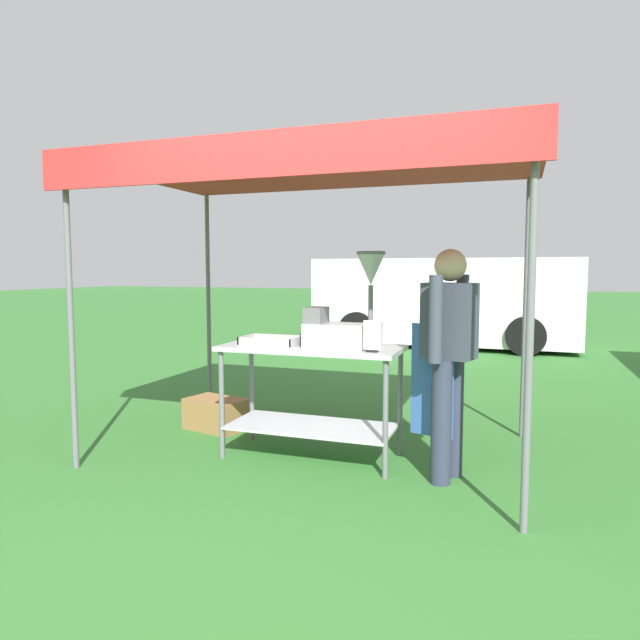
% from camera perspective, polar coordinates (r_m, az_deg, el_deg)
% --- Properties ---
extents(ground_plane, '(70.00, 70.00, 0.00)m').
position_cam_1_polar(ground_plane, '(9.03, 11.31, -4.40)').
color(ground_plane, '#33702D').
extents(stall_canopy, '(3.34, 2.14, 2.30)m').
position_cam_1_polar(stall_canopy, '(4.48, -0.45, 14.76)').
color(stall_canopy, slate).
rests_on(stall_canopy, ground).
extents(donut_cart, '(1.40, 0.62, 0.88)m').
position_cam_1_polar(donut_cart, '(4.40, -0.87, -5.74)').
color(donut_cart, '#B7B7BC').
rests_on(donut_cart, ground).
extents(donut_tray, '(0.44, 0.29, 0.07)m').
position_cam_1_polar(donut_tray, '(4.39, -5.02, -2.29)').
color(donut_tray, '#B7B7BC').
rests_on(donut_tray, donut_cart).
extents(donut_fryer, '(0.61, 0.28, 0.72)m').
position_cam_1_polar(donut_fryer, '(4.25, 2.75, 0.27)').
color(donut_fryer, '#B7B7BC').
rests_on(donut_fryer, donut_cart).
extents(menu_sign, '(0.13, 0.05, 0.23)m').
position_cam_1_polar(menu_sign, '(4.03, 5.32, -1.91)').
color(menu_sign, black).
rests_on(menu_sign, donut_cart).
extents(vendor, '(0.47, 0.53, 1.61)m').
position_cam_1_polar(vendor, '(3.99, 12.83, -3.17)').
color(vendor, '#2D3347').
rests_on(vendor, ground).
extents(supply_crate, '(0.61, 0.46, 0.28)m').
position_cam_1_polar(supply_crate, '(5.36, -10.48, -9.33)').
color(supply_crate, olive).
rests_on(supply_crate, ground).
extents(van_white, '(4.93, 2.16, 1.69)m').
position_cam_1_polar(van_white, '(11.33, 12.47, 1.94)').
color(van_white, white).
rests_on(van_white, ground).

